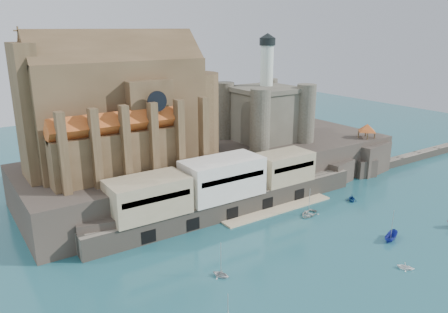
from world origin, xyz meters
TOP-DOWN VIEW (x-y plane):
  - ground at (0.00, 0.00)m, footprint 300.00×300.00m
  - promontory at (-0.19, 39.37)m, footprint 100.00×36.00m
  - quay at (-10.19, 23.07)m, footprint 70.00×12.00m
  - church at (-24.13, 41.85)m, footprint 47.00×25.93m
  - castle_keep at (16.08, 41.08)m, footprint 21.20×21.20m
  - rock_outcrop at (42.00, 25.84)m, footprint 14.50×10.50m
  - pavilion at (42.00, 26.00)m, footprint 6.40×6.40m
  - breakwater at (66.00, 24.00)m, footprint 40.00×3.00m
  - boat_1 at (3.54, -14.19)m, footprint 2.97×2.58m
  - boat_2 at (10.80, -5.93)m, footprint 2.31×2.28m
  - boat_4 at (-24.77, 1.93)m, footprint 3.20×2.67m
  - boat_6 at (5.79, 11.96)m, footprint 2.43×4.08m
  - boat_7 at (20.55, 12.16)m, footprint 3.37×3.43m

SIDE VIEW (x-z plane):
  - ground at x=0.00m, z-range 0.00..0.00m
  - breakwater at x=66.00m, z-range -1.20..1.20m
  - boat_1 at x=3.54m, z-range -1.47..1.47m
  - boat_2 at x=10.80m, z-range -2.39..2.39m
  - boat_4 at x=-24.77m, z-range -1.60..1.60m
  - boat_6 at x=5.79m, z-range -2.75..2.75m
  - boat_7 at x=20.55m, z-range -1.73..1.73m
  - rock_outcrop at x=42.00m, z-range -0.33..8.37m
  - promontory at x=-0.19m, z-range -0.08..9.92m
  - quay at x=-10.19m, z-range -0.46..12.59m
  - pavilion at x=42.00m, z-range 10.03..15.43m
  - castle_keep at x=16.08m, z-range 3.66..32.96m
  - church at x=-24.13m, z-range 6.88..37.38m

